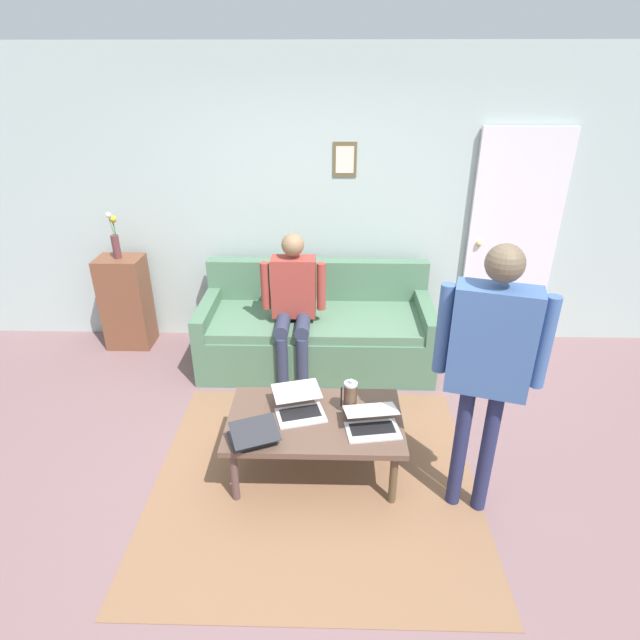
{
  "coord_description": "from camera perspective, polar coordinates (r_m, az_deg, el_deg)",
  "views": [
    {
      "loc": [
        -0.07,
        2.56,
        2.49
      ],
      "look_at": [
        0.01,
        -0.86,
        0.8
      ],
      "focal_mm": 28.72,
      "sensor_mm": 36.0,
      "label": 1
    }
  ],
  "objects": [
    {
      "name": "flower_vase",
      "position": [
        5.08,
        -21.89,
        8.5
      ],
      "size": [
        0.09,
        0.09,
        0.44
      ],
      "color": "brown",
      "rests_on": "side_shelf"
    },
    {
      "name": "interior_door",
      "position": [
        5.18,
        20.55,
        8.14
      ],
      "size": [
        0.82,
        0.09,
        2.05
      ],
      "color": "silver",
      "rests_on": "ground_plane"
    },
    {
      "name": "coffee_table",
      "position": [
        3.43,
        -0.57,
        -11.47
      ],
      "size": [
        1.14,
        0.7,
        0.44
      ],
      "color": "brown",
      "rests_on": "ground_plane"
    },
    {
      "name": "person_standing",
      "position": [
        2.93,
        18.39,
        -3.57
      ],
      "size": [
        0.59,
        0.31,
        1.72
      ],
      "color": "#25294F",
      "rests_on": "ground_plane"
    },
    {
      "name": "laptop_center",
      "position": [
        3.23,
        -7.42,
        -12.61
      ],
      "size": [
        0.36,
        0.36,
        0.14
      ],
      "color": "#28282D",
      "rests_on": "coffee_table"
    },
    {
      "name": "couch",
      "position": [
        4.73,
        -0.38,
        -1.3
      ],
      "size": [
        2.07,
        0.89,
        0.88
      ],
      "color": "#4E7457",
      "rests_on": "ground_plane"
    },
    {
      "name": "area_rug",
      "position": [
        3.61,
        -0.6,
        -17.33
      ],
      "size": [
        2.13,
        2.04,
        0.01
      ],
      "primitive_type": "cube",
      "color": "#875E42",
      "rests_on": "ground_plane"
    },
    {
      "name": "ground_plane",
      "position": [
        3.57,
        -0.19,
        -17.93
      ],
      "size": [
        7.68,
        7.68,
        0.0
      ],
      "primitive_type": "plane",
      "color": "#7B5A5C"
    },
    {
      "name": "side_shelf",
      "position": [
        5.3,
        -20.76,
        1.85
      ],
      "size": [
        0.42,
        0.32,
        0.91
      ],
      "color": "brown",
      "rests_on": "ground_plane"
    },
    {
      "name": "laptop_left",
      "position": [
        3.43,
        -2.32,
        -9.62
      ],
      "size": [
        0.39,
        0.41,
        0.13
      ],
      "color": "silver",
      "rests_on": "coffee_table"
    },
    {
      "name": "person_seated",
      "position": [
        4.35,
        -3.0,
        2.3
      ],
      "size": [
        0.55,
        0.51,
        1.28
      ],
      "color": "#2E334C",
      "rests_on": "ground_plane"
    },
    {
      "name": "back_wall",
      "position": [
        4.9,
        0.52,
        12.79
      ],
      "size": [
        7.04,
        0.11,
        2.7
      ],
      "color": "#AFBFBA",
      "rests_on": "ground_plane"
    },
    {
      "name": "laptop_right",
      "position": [
        3.31,
        5.82,
        -11.38
      ],
      "size": [
        0.37,
        0.33,
        0.13
      ],
      "color": "silver",
      "rests_on": "coffee_table"
    },
    {
      "name": "french_press",
      "position": [
        3.4,
        3.39,
        -8.57
      ],
      "size": [
        0.11,
        0.09,
        0.26
      ],
      "color": "#4C3323",
      "rests_on": "coffee_table"
    }
  ]
}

